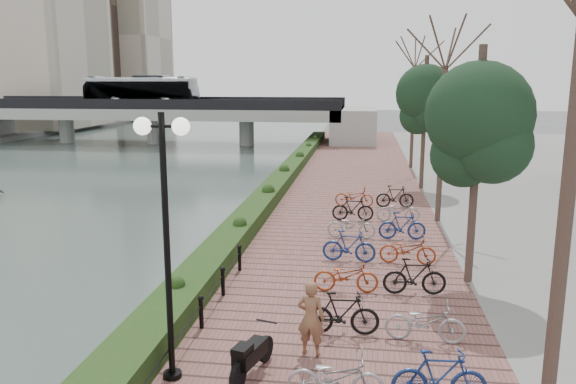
# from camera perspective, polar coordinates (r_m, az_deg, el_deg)

# --- Properties ---
(river_water) EXTENTS (30.00, 130.00, 0.02)m
(river_water) POSITION_cam_1_polar(r_m,az_deg,el_deg) (37.91, -24.18, 1.12)
(river_water) COLOR #3E4E49
(river_water) RESTS_ON ground
(promenade) EXTENTS (8.00, 75.00, 0.50)m
(promenade) POSITION_cam_1_polar(r_m,az_deg,el_deg) (24.84, 5.29, -2.30)
(promenade) COLOR brown
(promenade) RESTS_ON ground
(hedge) EXTENTS (1.10, 56.00, 0.60)m
(hedge) POSITION_cam_1_polar(r_m,az_deg,el_deg) (27.50, -1.55, 0.25)
(hedge) COLOR #163412
(hedge) RESTS_ON promenade
(chain_fence) EXTENTS (0.10, 14.10, 0.70)m
(chain_fence) POSITION_cam_1_polar(r_m,az_deg,el_deg) (10.72, -13.59, -18.31)
(chain_fence) COLOR black
(chain_fence) RESTS_ON promenade
(lamppost) EXTENTS (1.02, 0.32, 5.04)m
(lamppost) POSITION_cam_1_polar(r_m,az_deg,el_deg) (10.28, -12.44, 0.00)
(lamppost) COLOR black
(lamppost) RESTS_ON promenade
(motorcycle) EXTENTS (0.82, 1.49, 0.89)m
(motorcycle) POSITION_cam_1_polar(r_m,az_deg,el_deg) (11.20, -3.63, -16.05)
(motorcycle) COLOR black
(motorcycle) RESTS_ON promenade
(pedestrian) EXTENTS (0.64, 0.48, 1.60)m
(pedestrian) POSITION_cam_1_polar(r_m,az_deg,el_deg) (11.79, 2.34, -12.66)
(pedestrian) COLOR brown
(pedestrian) RESTS_ON promenade
(bicycle_parking) EXTENTS (2.40, 17.32, 1.00)m
(bicycle_parking) POSITION_cam_1_polar(r_m,az_deg,el_deg) (17.73, 9.10, -5.58)
(bicycle_parking) COLOR #99999D
(bicycle_parking) RESTS_ON promenade
(street_trees) EXTENTS (3.20, 37.12, 6.80)m
(street_trees) POSITION_cam_1_polar(r_m,az_deg,el_deg) (19.69, 16.55, 3.86)
(street_trees) COLOR #32231D
(street_trees) RESTS_ON promenade
(bridge) EXTENTS (36.00, 10.77, 6.50)m
(bridge) POSITION_cam_1_polar(r_m,az_deg,el_deg) (55.51, -13.73, 8.23)
(bridge) COLOR #A6A5A0
(bridge) RESTS_ON ground
(far_buildings) EXTENTS (35.00, 38.00, 38.00)m
(far_buildings) POSITION_cam_1_polar(r_m,az_deg,el_deg) (86.83, -25.98, 16.89)
(far_buildings) COLOR #BEAF9F
(far_buildings) RESTS_ON far_bank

